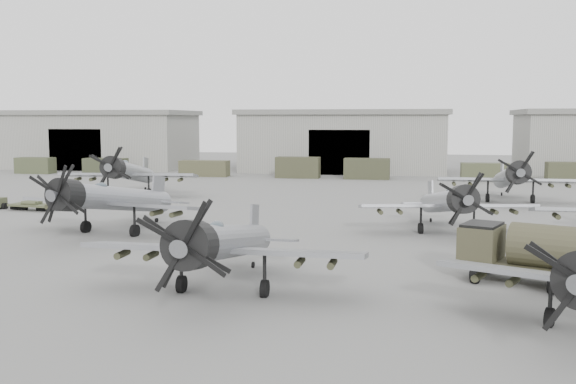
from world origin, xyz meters
The scene contains 18 objects.
ground centered at (0.00, 0.00, 0.00)m, with size 220.00×220.00×0.00m, color slate.
hangar_left centered at (-38.00, 61.96, 4.37)m, with size 29.00×14.80×8.70m.
hangar_center centered at (0.00, 61.96, 4.37)m, with size 29.00×14.80×8.70m.
support_truck_0 centered at (-41.18, 50.00, 1.09)m, with size 5.10×2.20×2.18m, color #3F452D.
support_truck_1 centered at (-30.82, 50.00, 1.10)m, with size 5.69×2.20×2.20m, color #343825.
support_truck_2 centered at (-16.98, 50.00, 1.03)m, with size 6.36×2.20×2.06m, color #45442D.
support_truck_3 centered at (-4.63, 50.00, 1.32)m, with size 5.52×2.20×2.63m, color #393A26.
support_truck_4 centered at (4.05, 50.00, 1.28)m, with size 5.61×2.20×2.57m, color #363824.
support_truck_5 centered at (18.13, 50.00, 1.08)m, with size 5.58×2.20×2.15m, color #42462E.
support_truck_6 centered at (28.03, 50.00, 1.19)m, with size 5.87×2.20×2.37m, color #3B3D27.
aircraft_near_1 centered at (1.58, -4.44, 2.20)m, with size 12.05×10.84×4.84m.
aircraft_mid_1 centered at (-9.61, 7.92, 2.31)m, with size 12.80×11.53×5.08m.
aircraft_mid_2 centered at (11.72, 12.32, 2.07)m, with size 11.47×10.32×4.55m.
aircraft_far_0 centered at (-17.16, 27.25, 2.40)m, with size 13.26×11.93×5.27m.
aircraft_far_1 centered at (18.06, 29.36, 2.31)m, with size 12.62×11.36×5.09m.
fuel_tanker centered at (15.01, -0.26, 1.58)m, with size 7.48×4.84×2.75m.
tug_trailer centered at (-23.08, 17.28, 0.48)m, with size 6.51×1.92×1.29m.
ground_crew centered at (-21.33, 21.57, 0.98)m, with size 0.71×0.47×1.96m, color #45472E.
Camera 1 is at (9.20, -29.65, 7.31)m, focal length 40.00 mm.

